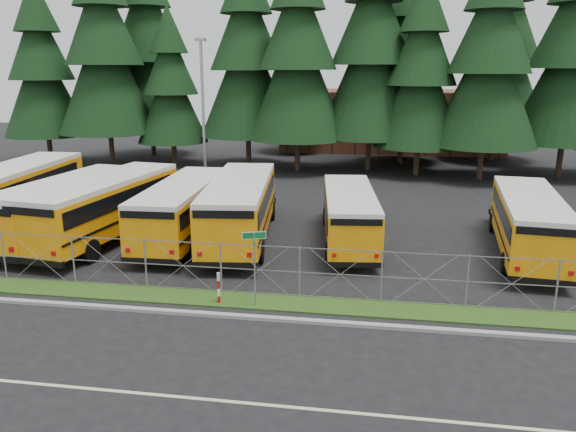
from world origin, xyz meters
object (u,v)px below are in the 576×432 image
object	(u,v)px
bus_0	(20,194)
bus_4	(241,209)
striped_bollard	(219,288)
bus_east	(527,224)
bus_1	(70,208)
bus_3	(186,210)
bus_2	(110,208)
street_sign	(254,253)
bus_6	(349,216)
light_standard	(203,111)

from	to	relation	value
bus_0	bus_4	bearing A→B (deg)	-8.63
striped_bollard	bus_east	bearing A→B (deg)	31.65
bus_4	bus_1	bearing A→B (deg)	179.23
bus_1	bus_4	world-z (taller)	bus_4
bus_3	bus_4	bearing A→B (deg)	2.66
bus_2	bus_3	size ratio (longest dim) A/B	1.08
street_sign	striped_bollard	xyz separation A→B (m)	(-1.36, 0.05, -1.43)
bus_4	bus_6	world-z (taller)	bus_4
bus_4	bus_6	xyz separation A→B (m)	(5.30, 0.32, -0.23)
street_sign	bus_4	bearing A→B (deg)	106.88
bus_1	bus_6	world-z (taller)	bus_1
bus_1	striped_bollard	world-z (taller)	bus_1
bus_1	bus_6	xyz separation A→B (m)	(13.90, 1.17, -0.16)
bus_6	street_sign	size ratio (longest dim) A/B	3.58
bus_2	bus_east	xyz separation A→B (m)	(19.89, 0.62, -0.13)
bus_2	bus_4	bearing A→B (deg)	15.15
bus_1	bus_6	bearing A→B (deg)	11.93
bus_6	street_sign	xyz separation A→B (m)	(-2.90, -8.21, 0.71)
bus_6	striped_bollard	distance (m)	9.23
bus_6	street_sign	bearing A→B (deg)	-115.79
bus_2	bus_4	distance (m)	6.55
bus_0	bus_east	size ratio (longest dim) A/B	1.14
bus_6	bus_4	bearing A→B (deg)	177.18
bus_1	bus_3	xyz separation A→B (m)	(5.83, 0.63, -0.04)
bus_0	striped_bollard	world-z (taller)	bus_0
light_standard	bus_4	bearing A→B (deg)	-64.10
bus_east	bus_0	bearing A→B (deg)	-176.77
bus_4	bus_2	bearing A→B (deg)	-179.07
bus_4	light_standard	size ratio (longest dim) A/B	1.16
bus_0	bus_3	distance (m)	10.02
street_sign	light_standard	size ratio (longest dim) A/B	0.28
bus_3	striped_bollard	bearing A→B (deg)	-65.26
bus_2	striped_bollard	distance (m)	10.32
street_sign	striped_bollard	size ratio (longest dim) A/B	2.34
bus_2	bus_east	distance (m)	19.90
striped_bollard	light_standard	size ratio (longest dim) A/B	0.12
bus_1	bus_3	bearing A→B (deg)	13.30
bus_east	striped_bollard	xyz separation A→B (m)	(-12.36, -7.62, -0.82)
striped_bollard	bus_3	bearing A→B (deg)	116.59
bus_4	bus_east	distance (m)	13.39
bus_2	bus_4	world-z (taller)	bus_2
bus_0	bus_6	bearing A→B (deg)	-6.04
bus_0	light_standard	bearing A→B (deg)	46.00
bus_3	light_standard	xyz separation A→B (m)	(-2.17, 10.41, 4.06)
bus_3	striped_bollard	xyz separation A→B (m)	(3.81, -7.61, -0.84)
bus_1	bus_3	world-z (taller)	bus_1
bus_4	bus_east	size ratio (longest dim) A/B	1.09
bus_2	street_sign	size ratio (longest dim) A/B	4.22
bus_0	bus_4	size ratio (longest dim) A/B	1.04
bus_3	bus_6	distance (m)	8.09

